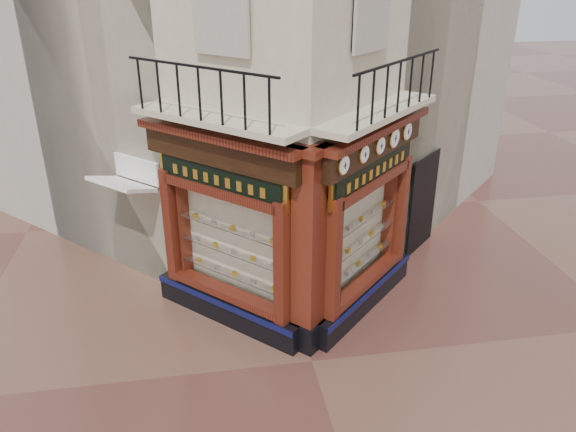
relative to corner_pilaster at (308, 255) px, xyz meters
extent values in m
plane|color=#532F27|center=(0.00, -0.50, -1.95)|extent=(80.00, 80.00, 0.00)
cube|color=#B3AB9C|center=(-2.47, 8.13, 3.55)|extent=(11.31, 11.31, 11.00)
cube|color=#B3AB9C|center=(2.47, 8.13, 3.55)|extent=(11.31, 11.31, 11.00)
cube|color=black|center=(-1.44, 1.04, -1.67)|extent=(2.72, 2.72, 0.55)
cube|color=#0B0E38|center=(-1.57, 0.91, -1.46)|extent=(2.50, 2.50, 0.12)
cube|color=#3D110B|center=(-0.45, 0.05, -0.17)|extent=(0.37, 0.37, 2.45)
cube|color=#3D110B|center=(-2.43, 2.03, -0.17)|extent=(0.37, 0.37, 2.45)
cube|color=#F7E8BB|center=(-1.20, 1.27, -0.20)|extent=(1.80, 1.80, 2.10)
cube|color=black|center=(-1.42, 1.05, 1.65)|extent=(2.69, 2.69, 0.50)
cube|color=#3D110B|center=(-1.47, 1.00, 1.96)|extent=(2.86, 2.86, 0.14)
cube|color=black|center=(1.44, 1.04, -1.67)|extent=(2.72, 2.72, 0.55)
cube|color=#0B0E38|center=(1.57, 0.91, -1.46)|extent=(2.50, 2.50, 0.12)
cube|color=#3D110B|center=(0.45, 0.05, -0.17)|extent=(0.37, 0.37, 2.45)
cube|color=#3D110B|center=(2.43, 2.03, -0.17)|extent=(0.37, 0.37, 2.45)
cube|color=#F7E8BB|center=(1.20, 1.27, -0.20)|extent=(1.80, 1.80, 2.10)
cube|color=black|center=(1.42, 1.05, 1.65)|extent=(2.69, 2.69, 0.50)
cube|color=#3D110B|center=(1.47, 1.00, 1.96)|extent=(2.86, 2.86, 0.14)
cube|color=black|center=(0.00, 0.00, -1.67)|extent=(0.78, 0.78, 0.55)
cube|color=#3D110B|center=(0.00, 0.00, 0.25)|extent=(0.64, 0.64, 3.50)
cube|color=#3D110B|center=(0.00, 0.00, 1.96)|extent=(0.85, 0.85, 0.14)
cube|color=beige|center=(-1.48, 0.99, 2.25)|extent=(2.97, 2.97, 0.12)
cube|color=black|center=(-1.72, 0.76, 3.20)|extent=(2.36, 2.36, 0.04)
cube|color=beige|center=(1.48, 0.99, 2.25)|extent=(2.97, 2.97, 0.12)
cube|color=black|center=(1.72, 0.76, 3.20)|extent=(2.36, 2.36, 0.04)
cylinder|color=#C19040|center=(0.56, -0.04, 1.67)|extent=(0.28, 0.28, 0.34)
cylinder|color=white|center=(0.58, -0.06, 1.67)|extent=(0.22, 0.22, 0.30)
cube|color=black|center=(0.59, -0.07, 1.67)|extent=(0.02, 0.02, 0.11)
cube|color=black|center=(0.59, -0.07, 1.67)|extent=(0.07, 0.07, 0.01)
cylinder|color=#C19040|center=(1.05, 0.46, 1.67)|extent=(0.27, 0.27, 0.33)
cylinder|color=white|center=(1.07, 0.44, 1.67)|extent=(0.22, 0.22, 0.29)
cube|color=black|center=(1.08, 0.43, 1.67)|extent=(0.02, 0.02, 0.11)
cube|color=black|center=(1.08, 0.43, 1.67)|extent=(0.07, 0.07, 0.01)
cylinder|color=#C19040|center=(1.49, 0.89, 1.67)|extent=(0.28, 0.28, 0.35)
cylinder|color=white|center=(1.51, 0.87, 1.67)|extent=(0.23, 0.23, 0.30)
cube|color=black|center=(1.52, 0.86, 1.67)|extent=(0.02, 0.02, 0.12)
cube|color=black|center=(1.52, 0.86, 1.67)|extent=(0.07, 0.07, 0.01)
cylinder|color=#C19040|center=(1.90, 1.31, 1.67)|extent=(0.32, 0.32, 0.40)
cylinder|color=white|center=(1.92, 1.29, 1.67)|extent=(0.26, 0.26, 0.34)
cube|color=black|center=(1.93, 1.28, 1.67)|extent=(0.02, 0.02, 0.13)
cube|color=black|center=(1.93, 1.28, 1.67)|extent=(0.08, 0.08, 0.01)
cylinder|color=#C19040|center=(2.31, 1.72, 1.67)|extent=(0.30, 0.30, 0.37)
cylinder|color=white|center=(2.33, 1.70, 1.67)|extent=(0.24, 0.24, 0.32)
cube|color=black|center=(2.35, 1.69, 1.67)|extent=(0.02, 0.02, 0.12)
cube|color=black|center=(2.35, 1.69, 1.67)|extent=(0.07, 0.07, 0.01)
cube|color=gold|center=(-1.45, 1.03, 1.15)|extent=(2.20, 2.20, 0.59)
cube|color=black|center=(-1.48, 1.00, 1.15)|extent=(2.05, 2.05, 0.44)
cube|color=gold|center=(1.45, 1.03, 1.15)|extent=(2.27, 2.27, 0.61)
cube|color=black|center=(1.48, 1.00, 1.15)|extent=(2.12, 2.12, 0.46)
camera|label=1|loc=(-1.79, -8.57, 4.77)|focal=35.00mm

